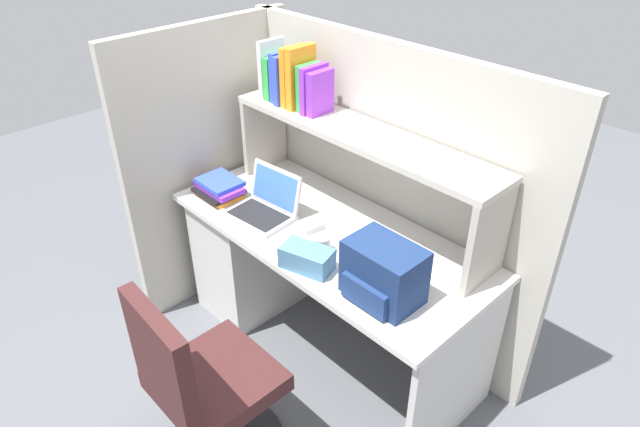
{
  "coord_description": "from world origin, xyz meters",
  "views": [
    {
      "loc": [
        1.54,
        -1.53,
        2.22
      ],
      "look_at": [
        0.0,
        -0.05,
        0.85
      ],
      "focal_mm": 31.48,
      "sensor_mm": 36.0,
      "label": 1
    }
  ],
  "objects_px": {
    "computer_mouse": "(312,227)",
    "office_chair": "(206,397)",
    "backpack": "(383,273)",
    "laptop": "(266,205)",
    "tissue_box": "(307,258)",
    "paper_cup": "(322,245)"
  },
  "relations": [
    {
      "from": "laptop",
      "to": "office_chair",
      "type": "distance_m",
      "value": 0.94
    },
    {
      "from": "office_chair",
      "to": "backpack",
      "type": "bearing_deg",
      "value": -113.36
    },
    {
      "from": "paper_cup",
      "to": "tissue_box",
      "type": "bearing_deg",
      "value": -73.92
    },
    {
      "from": "laptop",
      "to": "computer_mouse",
      "type": "relative_size",
      "value": 3.2
    },
    {
      "from": "backpack",
      "to": "paper_cup",
      "type": "bearing_deg",
      "value": 174.83
    },
    {
      "from": "laptop",
      "to": "backpack",
      "type": "xyz_separation_m",
      "value": [
        0.79,
        -0.05,
        0.07
      ]
    },
    {
      "from": "computer_mouse",
      "to": "tissue_box",
      "type": "distance_m",
      "value": 0.29
    },
    {
      "from": "computer_mouse",
      "to": "backpack",
      "type": "bearing_deg",
      "value": -4.9
    },
    {
      "from": "computer_mouse",
      "to": "paper_cup",
      "type": "bearing_deg",
      "value": -21.29
    },
    {
      "from": "office_chair",
      "to": "tissue_box",
      "type": "bearing_deg",
      "value": -85.38
    },
    {
      "from": "backpack",
      "to": "tissue_box",
      "type": "height_order",
      "value": "backpack"
    },
    {
      "from": "backpack",
      "to": "office_chair",
      "type": "relative_size",
      "value": 0.32
    },
    {
      "from": "tissue_box",
      "to": "office_chair",
      "type": "bearing_deg",
      "value": -104.91
    },
    {
      "from": "backpack",
      "to": "laptop",
      "type": "bearing_deg",
      "value": 176.09
    },
    {
      "from": "computer_mouse",
      "to": "office_chair",
      "type": "xyz_separation_m",
      "value": [
        0.21,
        -0.78,
        -0.35
      ]
    },
    {
      "from": "computer_mouse",
      "to": "tissue_box",
      "type": "relative_size",
      "value": 0.47
    },
    {
      "from": "backpack",
      "to": "office_chair",
      "type": "bearing_deg",
      "value": -116.22
    },
    {
      "from": "computer_mouse",
      "to": "office_chair",
      "type": "height_order",
      "value": "office_chair"
    },
    {
      "from": "backpack",
      "to": "office_chair",
      "type": "distance_m",
      "value": 0.86
    },
    {
      "from": "tissue_box",
      "to": "paper_cup",
      "type": "bearing_deg",
      "value": 89.4
    },
    {
      "from": "office_chair",
      "to": "laptop",
      "type": "bearing_deg",
      "value": -53.81
    },
    {
      "from": "laptop",
      "to": "tissue_box",
      "type": "relative_size",
      "value": 1.51
    }
  ]
}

